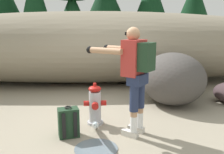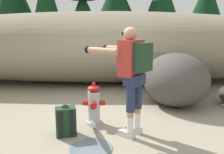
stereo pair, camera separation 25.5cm
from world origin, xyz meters
name	(u,v)px [view 2 (the right image)]	position (x,y,z in m)	size (l,w,h in m)	color
ground_plane	(111,123)	(0.00, 0.00, -0.02)	(56.00, 56.00, 0.04)	gray
dirt_embankment	(109,47)	(0.00, 3.36, 1.05)	(15.20, 3.20, 2.11)	gray
fire_hydrant	(94,105)	(-0.29, -0.07, 0.33)	(0.38, 0.33, 0.71)	#B2B2B7
hydrant_water_jet	(92,132)	(-0.29, -0.71, 0.13)	(0.59, 1.05, 0.45)	silver
utility_worker	(131,68)	(0.28, -0.52, 1.03)	(1.00, 0.91, 1.62)	beige
spare_backpack	(66,122)	(-0.70, -0.52, 0.22)	(0.34, 0.33, 0.47)	#1E3823
boulder_large	(176,79)	(1.37, 0.90, 0.56)	(1.35, 1.44, 1.11)	#433F3C
boulder_mid	(194,82)	(2.08, 1.74, 0.32)	(0.87, 0.72, 0.64)	#3F3C35
pine_tree_center	(83,6)	(-1.36, 9.34, 2.78)	(2.12, 2.12, 5.07)	#47331E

